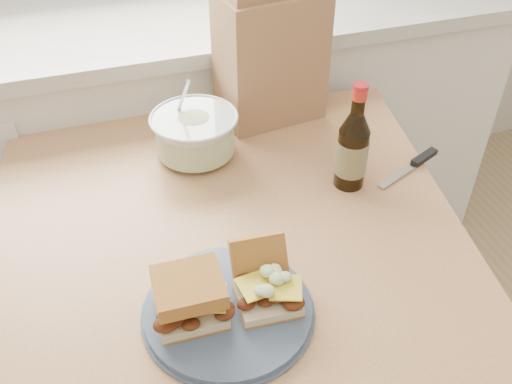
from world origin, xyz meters
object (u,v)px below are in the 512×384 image
object	(u,v)px
plate	(228,310)
paper_bag	(270,56)
dining_table	(224,261)
beer_bottle	(353,149)
coleslaw_bowl	(195,136)

from	to	relation	value
plate	paper_bag	size ratio (longest dim) A/B	0.90
dining_table	paper_bag	xyz separation A→B (m)	(0.22, 0.36, 0.27)
plate	beer_bottle	xyz separation A→B (m)	(0.34, 0.26, 0.08)
plate	coleslaw_bowl	world-z (taller)	coleslaw_bowl
beer_bottle	coleslaw_bowl	bearing A→B (deg)	151.41
dining_table	beer_bottle	size ratio (longest dim) A/B	4.53
plate	coleslaw_bowl	size ratio (longest dim) A/B	1.43
beer_bottle	paper_bag	bearing A→B (deg)	108.95
dining_table	coleslaw_bowl	bearing A→B (deg)	97.96
paper_bag	dining_table	bearing A→B (deg)	-129.25
beer_bottle	paper_bag	world-z (taller)	paper_bag
plate	dining_table	bearing A→B (deg)	77.49
paper_bag	beer_bottle	bearing A→B (deg)	-85.22
plate	beer_bottle	size ratio (longest dim) A/B	1.17
plate	beer_bottle	world-z (taller)	beer_bottle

